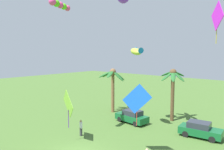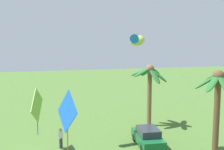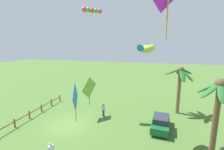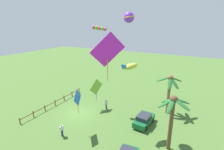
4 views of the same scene
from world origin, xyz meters
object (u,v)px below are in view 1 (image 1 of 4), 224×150
(kite_tube_0, at_px, (59,5))
(kite_diamond_2, at_px, (217,16))
(parked_car_1, at_px, (132,116))
(kite_diamond_4, at_px, (137,99))
(kite_diamond_1, at_px, (68,104))
(kite_fish_5, at_px, (137,51))
(palm_tree_1, at_px, (113,79))
(parked_car_0, at_px, (200,130))
(palm_tree_0, at_px, (173,82))
(spectator_0, at_px, (81,128))

(kite_tube_0, bearing_deg, kite_diamond_2, 35.02)
(parked_car_1, distance_m, kite_diamond_4, 9.41)
(kite_diamond_1, xyz_separation_m, kite_diamond_2, (10.17, 7.93, 7.71))
(kite_diamond_1, relative_size, kite_fish_5, 1.56)
(kite_diamond_1, bearing_deg, kite_fish_5, 67.59)
(palm_tree_1, distance_m, kite_tube_0, 13.37)
(kite_diamond_1, bearing_deg, kite_diamond_2, 37.95)
(parked_car_0, xyz_separation_m, kite_tube_0, (-9.83, -9.00, 11.76))
(parked_car_0, bearing_deg, kite_diamond_4, -107.32)
(palm_tree_0, distance_m, kite_diamond_1, 12.95)
(kite_diamond_1, bearing_deg, kite_diamond_4, 14.10)
(palm_tree_1, bearing_deg, kite_tube_0, -75.69)
(kite_diamond_4, bearing_deg, palm_tree_0, 101.54)
(kite_fish_5, bearing_deg, spectator_0, -120.94)
(kite_diamond_1, bearing_deg, kite_tube_0, 177.55)
(spectator_0, bearing_deg, kite_fish_5, 59.06)
(palm_tree_0, xyz_separation_m, spectator_0, (-4.53, -10.48, -3.86))
(kite_tube_0, height_order, kite_diamond_2, kite_tube_0)
(kite_diamond_4, bearing_deg, kite_fish_5, 125.44)
(palm_tree_1, distance_m, spectator_0, 10.17)
(kite_tube_0, height_order, kite_diamond_4, kite_tube_0)
(parked_car_1, xyz_separation_m, kite_diamond_4, (5.33, -6.73, 3.85))
(palm_tree_1, height_order, kite_diamond_4, palm_tree_1)
(parked_car_1, relative_size, kite_diamond_1, 1.14)
(parked_car_0, height_order, kite_tube_0, kite_tube_0)
(spectator_0, relative_size, kite_fish_5, 0.70)
(palm_tree_0, distance_m, spectator_0, 12.05)
(kite_tube_0, bearing_deg, palm_tree_1, 104.31)
(palm_tree_1, height_order, kite_diamond_2, kite_diamond_2)
(palm_tree_0, xyz_separation_m, kite_diamond_1, (-4.28, -12.17, -1.14))
(parked_car_0, distance_m, kite_tube_0, 17.77)
(kite_diamond_2, bearing_deg, kite_diamond_4, -120.61)
(palm_tree_0, relative_size, kite_fish_5, 2.77)
(parked_car_1, distance_m, kite_tube_0, 14.56)
(parked_car_0, bearing_deg, spectator_0, -140.74)
(kite_diamond_1, distance_m, kite_diamond_2, 15.03)
(parked_car_0, distance_m, kite_diamond_4, 8.68)
(spectator_0, bearing_deg, kite_diamond_1, -81.53)
(kite_diamond_4, bearing_deg, spectator_0, 179.41)
(parked_car_0, distance_m, spectator_0, 11.62)
(kite_diamond_1, bearing_deg, palm_tree_0, 70.62)
(spectator_0, bearing_deg, parked_car_0, 39.26)
(palm_tree_1, xyz_separation_m, kite_diamond_4, (10.18, -8.85, 0.04))
(parked_car_1, distance_m, kite_diamond_1, 8.87)
(kite_fish_5, bearing_deg, parked_car_0, 21.02)
(parked_car_1, distance_m, kite_fish_5, 7.94)
(parked_car_1, bearing_deg, palm_tree_1, 156.44)
(kite_tube_0, bearing_deg, kite_diamond_1, -2.45)
(palm_tree_1, xyz_separation_m, parked_car_0, (12.49, -1.42, -3.81))
(palm_tree_0, bearing_deg, kite_diamond_4, -78.46)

